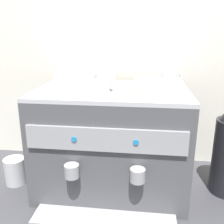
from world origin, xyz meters
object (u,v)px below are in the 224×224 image
Objects in this scene: ceramic_cup_1 at (85,80)px; ceramic_cup_3 at (170,78)px; ceramic_cup_0 at (63,75)px; ceramic_bowl_1 at (148,83)px; milk_pitcher at (15,171)px; espresso_machine at (112,140)px; ceramic_cup_2 at (107,81)px; ceramic_bowl_0 at (150,92)px.

ceramic_cup_1 reaches higher than ceramic_cup_3.
ceramic_bowl_1 is (0.39, -0.04, -0.02)m from ceramic_cup_0.
ceramic_cup_3 is 0.85m from milk_pitcher.
espresso_machine is 5.77× the size of ceramic_cup_0.
ceramic_cup_2 reaches higher than ceramic_cup_3.
ceramic_cup_1 reaches higher than ceramic_bowl_1.
ceramic_bowl_1 is (-0.10, -0.08, -0.01)m from ceramic_cup_3.
ceramic_bowl_1 reaches higher than ceramic_bowl_0.
ceramic_cup_1 reaches higher than ceramic_bowl_0.
ceramic_cup_2 is 0.21m from ceramic_bowl_0.
ceramic_cup_3 is 0.78× the size of ceramic_bowl_1.
ceramic_bowl_0 is at bearing -22.86° from ceramic_cup_1.
ceramic_cup_2 is at bearing -166.19° from ceramic_bowl_1.
ceramic_cup_1 is at bearing 157.14° from ceramic_bowl_0.
ceramic_cup_3 reaches higher than espresso_machine.
ceramic_bowl_0 is at bearing -26.92° from ceramic_cup_0.
espresso_machine is 0.30m from ceramic_bowl_1.
ceramic_cup_3 is 0.13m from ceramic_bowl_1.
ceramic_bowl_1 is at bearing 91.61° from ceramic_bowl_0.
ceramic_cup_2 is at bearing -21.17° from ceramic_cup_0.
ceramic_bowl_1 reaches higher than espresso_machine.
ceramic_cup_1 is 0.56m from milk_pitcher.
ceramic_cup_1 is at bearing -179.01° from ceramic_cup_2.
ceramic_cup_2 is 0.62m from milk_pitcher.
ceramic_cup_0 reaches higher than milk_pitcher.
espresso_machine is at bearing 144.42° from ceramic_bowl_0.
ceramic_cup_0 is at bearing 159.63° from espresso_machine.
ceramic_cup_0 reaches higher than ceramic_cup_3.
ceramic_cup_0 is 0.91× the size of ceramic_bowl_1.
ceramic_cup_1 is at bearing -170.65° from ceramic_bowl_1.
espresso_machine reaches higher than milk_pitcher.
ceramic_cup_0 is 0.23m from ceramic_cup_2.
ceramic_cup_3 is at bearing 68.39° from ceramic_bowl_0.
ceramic_cup_3 is (0.36, 0.12, -0.00)m from ceramic_cup_1.
ceramic_cup_2 is at bearing 4.50° from milk_pitcher.
ceramic_bowl_1 is 0.97× the size of milk_pitcher.
ceramic_cup_3 reaches higher than ceramic_bowl_0.
ceramic_cup_1 is at bearing -161.20° from ceramic_cup_3.
milk_pitcher is at bearing -152.22° from ceramic_cup_0.
ceramic_cup_1 is 1.08× the size of ceramic_cup_3.
ceramic_cup_2 reaches higher than ceramic_bowl_1.
milk_pitcher is (-0.35, -0.03, -0.44)m from ceramic_cup_1.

